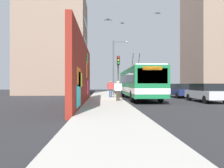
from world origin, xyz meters
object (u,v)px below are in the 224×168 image
Objects in this scene: city_bus at (138,82)px; parked_car_silver at (206,92)px; street_lamp at (115,64)px; pedestrian_at_curb at (118,89)px; parked_car_navy at (180,90)px; traffic_light at (118,70)px; pedestrian_midblock at (111,87)px.

parked_car_silver is (-3.69, -5.20, -0.89)m from city_bus.
street_lamp is (9.19, 7.24, 3.31)m from parked_car_silver.
pedestrian_at_curb is 9.92m from street_lamp.
parked_car_silver is 12.16m from street_lamp.
parked_car_navy is 1.05× the size of traffic_light.
city_bus reaches higher than pedestrian_midblock.
parked_car_navy is 8.60m from street_lamp.
pedestrian_at_curb is 3.36m from traffic_light.
parked_car_silver is at bearing -141.76° from street_lamp.
parked_car_navy is 0.62× the size of street_lamp.
city_bus is at bearing -31.13° from pedestrian_at_curb.
street_lamp reaches higher than parked_car_silver.
pedestrian_at_curb is at bearing -174.78° from pedestrian_midblock.
street_lamp reaches higher than pedestrian_at_curb.
parked_car_navy is at bearing -65.47° from traffic_light.
traffic_light is (-1.82, -0.66, 1.74)m from pedestrian_midblock.
city_bus is 2.96× the size of traffic_light.
parked_car_navy is 8.16m from pedestrian_midblock.
street_lamp reaches higher than city_bus.
city_bus is 2.81× the size of parked_car_navy.
street_lamp is (6.62, -0.11, 1.22)m from traffic_light.
pedestrian_midblock is 1.05× the size of pedestrian_at_curb.
pedestrian_at_curb is (-3.95, 2.39, -0.60)m from city_bus.
parked_car_navy is 9.79m from pedestrian_at_curb.
parked_car_silver is 1.14× the size of traffic_light.
city_bus is at bearing -62.36° from traffic_light.
pedestrian_at_curb is at bearing 175.22° from traffic_light.
city_bus reaches higher than pedestrian_at_curb.
traffic_light reaches higher than parked_car_navy.
parked_car_silver is at bearing -118.71° from pedestrian_midblock.
street_lamp is (9.45, -0.35, 3.02)m from pedestrian_at_curb.
city_bus is 2.70m from traffic_light.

